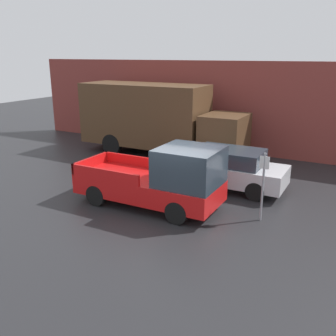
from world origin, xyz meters
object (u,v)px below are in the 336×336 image
object	(u,v)px
delivery_truck	(155,118)
newspaper_box	(236,144)
parking_sign	(263,183)
pickup_truck	(161,180)
car	(226,168)

from	to	relation	value
delivery_truck	newspaper_box	distance (m)	4.53
newspaper_box	parking_sign	bearing A→B (deg)	-66.22
pickup_truck	delivery_truck	size ratio (longest dim) A/B	0.58
pickup_truck	delivery_truck	bearing A→B (deg)	121.79
delivery_truck	parking_sign	distance (m)	9.09
delivery_truck	parking_sign	xyz separation A→B (m)	(7.14, -5.57, -0.70)
parking_sign	newspaper_box	bearing A→B (deg)	113.78
pickup_truck	parking_sign	distance (m)	3.38
pickup_truck	parking_sign	xyz separation A→B (m)	(3.32, 0.59, 0.24)
car	newspaper_box	xyz separation A→B (m)	(-1.32, 5.23, -0.25)
parking_sign	newspaper_box	world-z (taller)	parking_sign
car	parking_sign	xyz separation A→B (m)	(2.05, -2.41, 0.45)
pickup_truck	car	bearing A→B (deg)	67.15
delivery_truck	car	bearing A→B (deg)	-31.85
pickup_truck	newspaper_box	distance (m)	8.25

